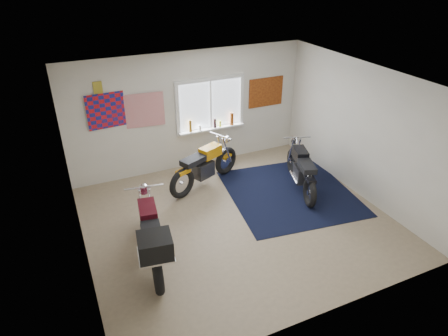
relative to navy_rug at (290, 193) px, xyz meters
name	(u,v)px	position (x,y,z in m)	size (l,w,h in m)	color
ground	(237,220)	(-1.45, -0.43, -0.01)	(5.50, 5.50, 0.00)	#9E896B
room_shell	(239,142)	(-1.45, -0.43, 1.63)	(5.50, 5.50, 5.50)	white
navy_rug	(290,193)	(0.00, 0.00, 0.00)	(2.50, 2.60, 0.01)	black
window_assembly	(210,108)	(-0.95, 2.04, 1.36)	(1.66, 0.17, 1.26)	white
oil_bottles	(216,122)	(-0.86, 1.97, 1.02)	(1.12, 0.09, 0.30)	brown
flag_display	(98,88)	(-3.35, 2.05, 2.14)	(1.60, 0.10, 1.17)	red
triumph_poster	(266,92)	(0.50, 2.05, 1.54)	(0.90, 0.03, 0.70)	#A54C14
yellow_triumph	(205,167)	(-1.51, 1.07, 0.44)	(1.89, 0.96, 1.02)	black
black_chrome_bike	(301,170)	(0.29, 0.08, 0.43)	(0.81, 1.90, 1.00)	black
maroon_tourer	(152,237)	(-3.23, -0.97, 0.56)	(0.80, 2.15, 1.09)	black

